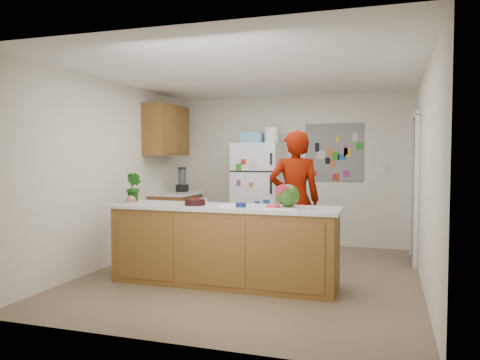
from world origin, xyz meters
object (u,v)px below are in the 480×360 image
(refrigerator, at_px, (258,195))
(cherry_bowl, at_px, (195,202))
(watermelon, at_px, (288,196))
(person, at_px, (295,200))

(refrigerator, height_order, cherry_bowl, refrigerator)
(watermelon, bearing_deg, cherry_bowl, -177.54)
(watermelon, xyz_separation_m, cherry_bowl, (-1.10, -0.05, -0.10))
(watermelon, height_order, cherry_bowl, watermelon)
(refrigerator, height_order, watermelon, refrigerator)
(refrigerator, distance_m, watermelon, 2.59)
(person, height_order, watermelon, person)
(watermelon, distance_m, cherry_bowl, 1.10)
(refrigerator, distance_m, person, 1.66)
(watermelon, bearing_deg, person, 96.77)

